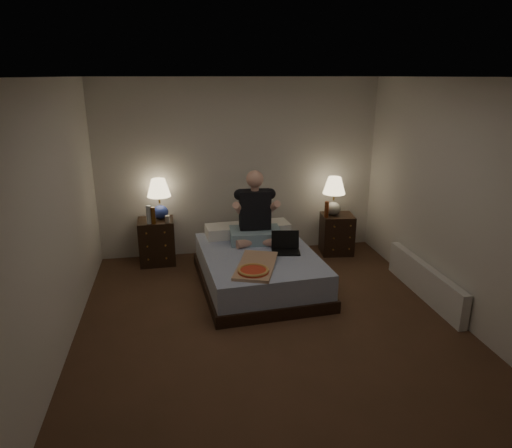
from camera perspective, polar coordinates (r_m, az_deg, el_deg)
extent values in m
cube|color=brown|center=(4.90, 1.91, -12.76)|extent=(4.00, 4.50, 0.00)
cube|color=white|center=(4.21, 2.28, 17.89)|extent=(4.00, 4.50, 0.00)
cube|color=silver|center=(6.55, -2.11, 6.95)|extent=(4.00, 0.00, 2.50)
cube|color=silver|center=(2.42, 13.72, -13.91)|extent=(4.00, 0.00, 2.50)
cube|color=silver|center=(4.44, -24.04, -0.06)|extent=(0.00, 4.50, 2.50)
cube|color=silver|center=(5.19, 24.23, 2.38)|extent=(0.00, 4.50, 2.50)
cube|color=#5066A0|center=(5.69, 0.33, -5.63)|extent=(1.46, 1.87, 0.45)
cube|color=black|center=(6.50, -12.28, -2.13)|extent=(0.49, 0.45, 0.63)
cube|color=black|center=(6.81, 10.05, -1.23)|extent=(0.49, 0.45, 0.58)
cylinder|color=silver|center=(6.23, -13.24, 1.16)|extent=(0.07, 0.07, 0.25)
cylinder|color=beige|center=(6.23, -11.01, 0.58)|extent=(0.07, 0.07, 0.10)
cylinder|color=#562F0C|center=(6.20, -12.73, 1.03)|extent=(0.06, 0.06, 0.23)
cylinder|color=#5E260D|center=(6.56, 8.82, 1.81)|extent=(0.06, 0.06, 0.23)
cube|color=silver|center=(5.78, 20.32, -6.70)|extent=(0.10, 1.60, 0.40)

